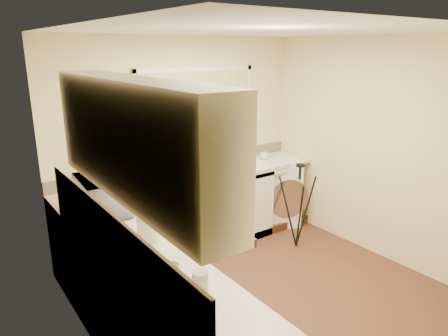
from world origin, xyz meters
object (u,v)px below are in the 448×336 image
(steel_jar, at_px, (158,272))
(cup_back, at_px, (264,156))
(tripod, at_px, (298,206))
(soap_bottle_green, at_px, (242,141))
(kettle, at_px, (149,226))
(microwave, at_px, (103,195))
(plant_c, at_px, (196,148))
(soap_bottle_clear, at_px, (246,141))
(glass_jug, at_px, (200,283))
(cup_left, at_px, (171,272))
(washing_machine, at_px, (272,190))
(plant_a, at_px, (161,151))
(plant_d, at_px, (218,144))
(plant_b, at_px, (176,149))
(dish_rack, at_px, (244,163))
(laptop, at_px, (136,180))

(steel_jar, relative_size, cup_back, 1.00)
(tripod, bearing_deg, soap_bottle_green, 105.17)
(kettle, distance_m, steel_jar, 0.57)
(microwave, height_order, cup_back, microwave)
(plant_c, xyz_separation_m, soap_bottle_clear, (0.76, -0.01, -0.02))
(kettle, xyz_separation_m, steel_jar, (-0.19, -0.54, -0.06))
(glass_jug, bearing_deg, microwave, 90.47)
(cup_back, xyz_separation_m, cup_left, (-2.40, -1.87, 0.01))
(washing_machine, distance_m, steel_jar, 3.20)
(kettle, height_order, microwave, microwave)
(soap_bottle_clear, xyz_separation_m, cup_left, (-2.22, -2.03, -0.19))
(kettle, xyz_separation_m, plant_a, (0.86, 1.44, 0.16))
(plant_a, bearing_deg, plant_d, -1.63)
(plant_b, relative_size, cup_left, 2.34)
(kettle, xyz_separation_m, cup_left, (-0.13, -0.58, -0.07))
(plant_a, xyz_separation_m, cup_back, (1.42, -0.15, -0.24))
(plant_c, height_order, cup_left, plant_c)
(dish_rack, xyz_separation_m, cup_back, (0.38, 0.06, 0.02))
(plant_a, bearing_deg, plant_c, 0.96)
(microwave, xyz_separation_m, cup_left, (-0.05, -1.34, -0.11))
(soap_bottle_green, height_order, soap_bottle_clear, soap_bottle_green)
(tripod, height_order, plant_a, plant_a)
(tripod, height_order, cup_back, tripod)
(washing_machine, relative_size, laptop, 2.03)
(steel_jar, xyz_separation_m, plant_c, (1.53, 1.99, 0.20))
(kettle, bearing_deg, glass_jug, -94.16)
(glass_jug, distance_m, plant_b, 2.54)
(microwave, height_order, plant_c, plant_c)
(dish_rack, distance_m, glass_jug, 2.83)
(dish_rack, xyz_separation_m, cup_left, (-2.02, -1.81, 0.02))
(plant_a, bearing_deg, glass_jug, -112.13)
(soap_bottle_clear, relative_size, cup_left, 1.59)
(plant_c, bearing_deg, kettle, -132.53)
(microwave, bearing_deg, plant_b, -54.37)
(plant_d, bearing_deg, glass_jug, -127.03)
(kettle, height_order, soap_bottle_green, soap_bottle_green)
(dish_rack, relative_size, tripod, 0.40)
(laptop, distance_m, plant_d, 1.19)
(dish_rack, bearing_deg, microwave, -151.41)
(kettle, relative_size, plant_b, 0.90)
(dish_rack, distance_m, steel_jar, 2.74)
(plant_d, relative_size, soap_bottle_green, 1.09)
(laptop, relative_size, soap_bottle_green, 1.94)
(tripod, bearing_deg, kettle, -160.73)
(washing_machine, relative_size, soap_bottle_green, 3.95)
(washing_machine, height_order, plant_b, plant_b)
(steel_jar, relative_size, plant_d, 0.48)
(kettle, height_order, tripod, kettle)
(plant_d, bearing_deg, laptop, -172.37)
(plant_a, relative_size, plant_b, 1.01)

